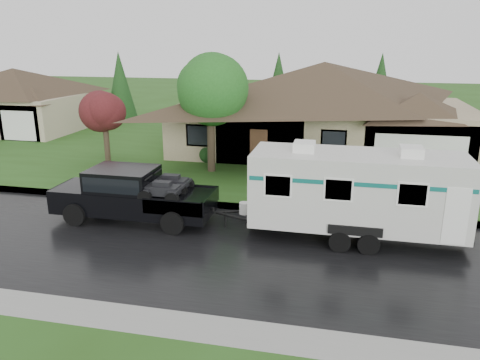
{
  "coord_description": "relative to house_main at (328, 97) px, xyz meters",
  "views": [
    {
      "loc": [
        3.33,
        -16.5,
        7.07
      ],
      "look_at": [
        -0.77,
        2.0,
        1.37
      ],
      "focal_mm": 35.0,
      "sensor_mm": 36.0,
      "label": 1
    }
  ],
  "objects": [
    {
      "name": "tree_left_green",
      "position": [
        -5.85,
        -6.48,
        1.0
      ],
      "size": [
        3.87,
        3.87,
        6.4
      ],
      "color": "#382B1E",
      "rests_on": "lawn"
    },
    {
      "name": "travel_trailer",
      "position": [
        1.67,
        -13.82,
        -1.7
      ],
      "size": [
        7.94,
        2.79,
        3.56
      ],
      "color": "beige",
      "rests_on": "ground"
    },
    {
      "name": "house_far",
      "position": [
        -24.07,
        2.02,
        -0.62
      ],
      "size": [
        10.8,
        8.64,
        5.8
      ],
      "color": "tan",
      "rests_on": "lawn"
    },
    {
      "name": "lawn",
      "position": [
        -2.29,
        1.16,
        -3.52
      ],
      "size": [
        140.0,
        26.0,
        0.15
      ],
      "primitive_type": "cube",
      "color": "#284D18",
      "rests_on": "ground"
    },
    {
      "name": "pickup_truck",
      "position": [
        -7.14,
        -13.82,
        -2.44
      ],
      "size": [
        6.44,
        2.45,
        2.15
      ],
      "color": "black",
      "rests_on": "ground"
    },
    {
      "name": "road",
      "position": [
        -2.29,
        -15.84,
        -3.59
      ],
      "size": [
        140.0,
        8.0,
        0.01
      ],
      "primitive_type": "cube",
      "color": "black",
      "rests_on": "ground"
    },
    {
      "name": "shrub_row",
      "position": [
        -0.29,
        -4.54,
        -2.94
      ],
      "size": [
        13.6,
        1.0,
        1.0
      ],
      "color": "#143814",
      "rests_on": "lawn"
    },
    {
      "name": "curb",
      "position": [
        -2.29,
        -11.59,
        -3.52
      ],
      "size": [
        140.0,
        0.5,
        0.15
      ],
      "primitive_type": "cube",
      "color": "gray",
      "rests_on": "ground"
    },
    {
      "name": "tree_red",
      "position": [
        -12.43,
        -5.78,
        -0.59
      ],
      "size": [
        2.49,
        2.49,
        4.12
      ],
      "color": "#382B1E",
      "rests_on": "lawn"
    },
    {
      "name": "ground",
      "position": [
        -2.29,
        -13.84,
        -3.59
      ],
      "size": [
        140.0,
        140.0,
        0.0
      ],
      "primitive_type": "plane",
      "color": "#284D18",
      "rests_on": "ground"
    },
    {
      "name": "house_main",
      "position": [
        0.0,
        0.0,
        0.0
      ],
      "size": [
        19.44,
        10.8,
        6.9
      ],
      "color": "gray",
      "rests_on": "lawn"
    }
  ]
}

